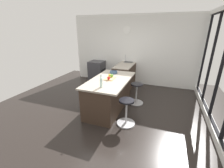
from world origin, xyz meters
TOP-DOWN VIEW (x-y plane):
  - ground_plane at (0.00, 0.00)m, footprint 6.85×6.85m
  - interior_partition_left at (-2.64, -0.00)m, footprint 0.15×5.02m
  - sink_cabinet at (-2.29, -0.12)m, footprint 1.98×0.60m
  - oven_range at (-2.29, -1.46)m, footprint 0.60×0.61m
  - kitchen_island at (-0.19, -0.08)m, footprint 1.85×0.99m
  - stool_by_window at (-0.77, 0.59)m, footprint 0.44×0.44m
  - stool_middle at (0.39, 0.59)m, footprint 0.44×0.44m
  - cutting_board at (-0.22, -0.05)m, footprint 0.36×0.24m
  - apple_green at (-0.30, -0.03)m, footprint 0.09×0.09m
  - apple_red at (-0.08, -0.04)m, footprint 0.08×0.08m
  - apple_yellow at (-0.34, -0.11)m, footprint 0.08×0.08m
  - water_bottle at (0.44, -0.02)m, footprint 0.06×0.06m
  - fruit_bowl at (-0.76, -0.15)m, footprint 0.23×0.23m

SIDE VIEW (x-z plane):
  - ground_plane at x=0.00m, z-range 0.00..0.00m
  - stool_by_window at x=-0.77m, z-range -0.02..0.63m
  - stool_middle at x=0.39m, z-range -0.02..0.63m
  - oven_range at x=-2.29m, z-range 0.00..0.88m
  - kitchen_island at x=-0.19m, z-range 0.01..0.90m
  - sink_cabinet at x=-2.29m, z-range -0.13..1.05m
  - cutting_board at x=-0.22m, z-range 0.89..0.91m
  - fruit_bowl at x=-0.76m, z-range 0.89..0.97m
  - apple_yellow at x=-0.34m, z-range 0.91..0.99m
  - apple_red at x=-0.08m, z-range 0.91..1.00m
  - apple_green at x=-0.30m, z-range 0.91..1.00m
  - water_bottle at x=0.44m, z-range 0.86..1.17m
  - interior_partition_left at x=-2.64m, z-range 0.00..2.71m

